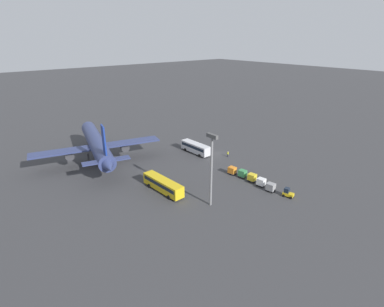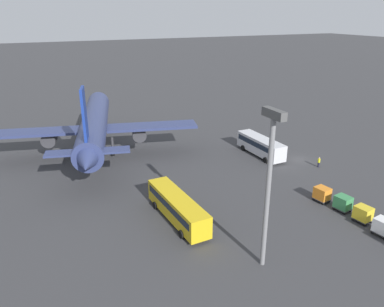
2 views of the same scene
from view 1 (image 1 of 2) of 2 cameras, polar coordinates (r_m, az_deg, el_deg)
ground_plane at (r=94.42m, az=4.69°, el=-0.04°), size 600.00×600.00×0.00m
airplane at (r=90.21m, az=-17.69°, el=1.75°), size 41.41×35.67×14.96m
shuttle_bus_near at (r=94.03m, az=0.67°, el=1.20°), size 11.10×3.32×3.23m
shuttle_bus_far at (r=71.31m, az=-5.55°, el=-5.84°), size 12.48×3.50×3.17m
baggage_tug at (r=72.70m, az=17.79°, el=-7.15°), size 2.65×2.14×2.10m
worker_person at (r=92.12m, az=6.84°, el=-0.11°), size 0.38×0.38×1.74m
cargo_cart_grey at (r=73.75m, az=14.75°, el=-6.16°), size 2.22×1.95×2.06m
cargo_cart_white at (r=75.62m, az=13.05°, el=-5.27°), size 2.22×1.95×2.06m
cargo_cart_yellow at (r=77.47m, az=11.36°, el=-4.45°), size 2.22×1.95×2.06m
cargo_cart_green at (r=79.15m, az=9.59°, el=-3.74°), size 2.22×1.95×2.06m
cargo_cart_orange at (r=80.57m, az=7.66°, el=-3.16°), size 2.22×1.95×2.06m
light_pole at (r=62.09m, az=3.74°, el=-1.75°), size 2.80×0.70×16.26m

